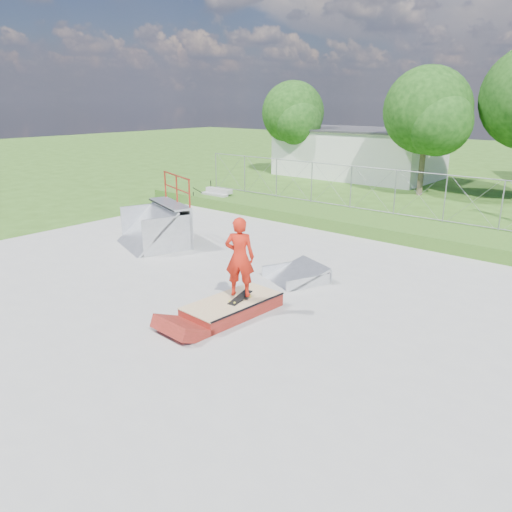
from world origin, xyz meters
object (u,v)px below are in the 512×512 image
Objects in this scene: quarter_pipe at (151,212)px; skater at (240,260)px; flat_bank_ramp at (296,274)px; grind_box at (232,307)px.

quarter_pipe is 1.27× the size of skater.
flat_bank_ramp is 0.80× the size of skater.
skater is (0.11, 0.15, 1.18)m from grind_box.
grind_box is 1.20m from skater.
flat_bank_ramp is at bearing 22.77° from quarter_pipe.
quarter_pipe is at bearing -49.91° from skater.
grind_box is at bearing 24.32° from skater.
quarter_pipe is 1.60× the size of flat_bank_ramp.
quarter_pipe reaches higher than grind_box.
flat_bank_ramp is (5.94, 0.33, -1.00)m from quarter_pipe.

